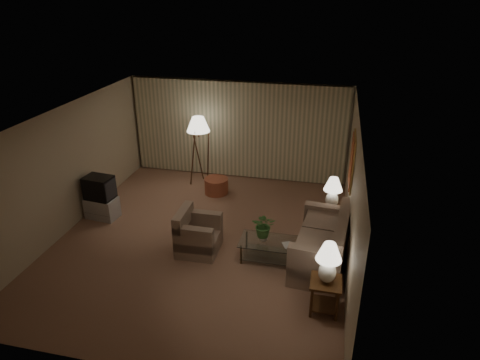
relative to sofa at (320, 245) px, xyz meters
name	(u,v)px	position (x,y,z in m)	size (l,w,h in m)	color
ground	(202,239)	(-2.50, 0.32, -0.42)	(7.00, 7.00, 0.00)	#88604B
room_shell	(220,139)	(-2.48, 1.83, 1.33)	(6.04, 7.02, 2.72)	#BEAE92
sofa	(320,245)	(0.00, 0.00, 0.00)	(2.05, 1.29, 0.83)	gray
armchair	(199,235)	(-2.43, -0.10, -0.06)	(0.86, 0.82, 0.71)	gray
side_table_near	(325,291)	(0.15, -1.35, -0.01)	(0.51, 0.51, 0.60)	#3B1F10
side_table_far	(330,215)	(0.15, 1.25, -0.02)	(0.47, 0.40, 0.60)	#3B1F10
table_lamp_near	(328,259)	(0.15, -1.35, 0.61)	(0.42, 0.42, 0.72)	white
table_lamp_far	(333,190)	(0.15, 1.25, 0.59)	(0.40, 0.40, 0.69)	white
coffee_table	(271,247)	(-0.94, -0.10, -0.14)	(1.23, 0.67, 0.41)	silver
tv_cabinet	(102,208)	(-5.05, 0.72, -0.17)	(0.76, 0.52, 0.50)	#B3B3B6
crt_tv	(99,188)	(-5.05, 0.72, 0.35)	(0.67, 0.51, 0.53)	black
floor_lamp	(199,150)	(-3.39, 3.03, 0.57)	(0.61, 0.61, 1.88)	#3B1F10
ottoman	(216,186)	(-2.80, 2.54, -0.21)	(0.61, 0.61, 0.41)	#A44F37
vase	(264,237)	(-1.09, -0.10, 0.08)	(0.16, 0.16, 0.16)	white
flowers	(264,222)	(-1.09, -0.10, 0.41)	(0.45, 0.39, 0.50)	#3D7534
book	(283,246)	(-0.69, -0.20, 0.01)	(0.17, 0.23, 0.02)	olive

